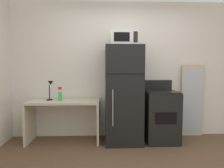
{
  "coord_description": "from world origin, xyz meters",
  "views": [
    {
      "loc": [
        -0.39,
        -2.11,
        1.32
      ],
      "look_at": [
        -0.25,
        1.1,
        1.07
      ],
      "focal_mm": 31.11,
      "sensor_mm": 36.0,
      "label": 1
    }
  ],
  "objects": [
    {
      "name": "desk",
      "position": [
        -1.11,
        1.37,
        0.53
      ],
      "size": [
        1.27,
        0.52,
        0.75
      ],
      "color": "beige",
      "rests_on": "ground"
    },
    {
      "name": "leaning_mirror",
      "position": [
        1.34,
        1.59,
        0.7
      ],
      "size": [
        0.44,
        0.03,
        1.4
      ],
      "color": "#C6B793",
      "rests_on": "ground"
    },
    {
      "name": "wall_back_white",
      "position": [
        0.0,
        1.7,
        1.3
      ],
      "size": [
        5.0,
        0.1,
        2.6
      ],
      "primitive_type": "cube",
      "color": "silver",
      "rests_on": "ground"
    },
    {
      "name": "refrigerator",
      "position": [
        -0.04,
        1.32,
        0.86
      ],
      "size": [
        0.64,
        0.65,
        1.72
      ],
      "color": "black",
      "rests_on": "ground"
    },
    {
      "name": "spray_bottle",
      "position": [
        -1.16,
        1.34,
        0.85
      ],
      "size": [
        0.06,
        0.06,
        0.25
      ],
      "color": "green",
      "rests_on": "desk"
    },
    {
      "name": "desk_lamp",
      "position": [
        -1.35,
        1.4,
        0.99
      ],
      "size": [
        0.14,
        0.12,
        0.35
      ],
      "color": "black",
      "rests_on": "desk"
    },
    {
      "name": "oven_range",
      "position": [
        0.65,
        1.33,
        0.47
      ],
      "size": [
        0.57,
        0.61,
        1.1
      ],
      "color": "black",
      "rests_on": "ground"
    },
    {
      "name": "microwave",
      "position": [
        -0.04,
        1.3,
        1.85
      ],
      "size": [
        0.46,
        0.35,
        0.26
      ],
      "color": "silver",
      "rests_on": "refrigerator"
    }
  ]
}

